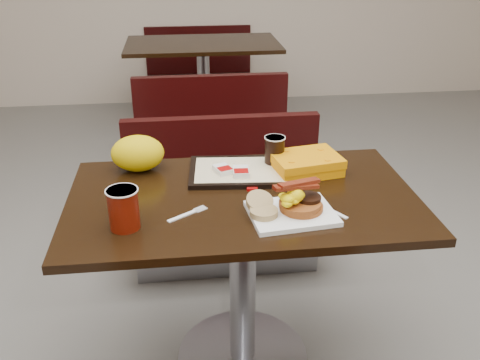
{
  "coord_description": "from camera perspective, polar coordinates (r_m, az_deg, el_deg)",
  "views": [
    {
      "loc": [
        -0.2,
        -1.6,
        1.6
      ],
      "look_at": [
        -0.01,
        -0.02,
        0.82
      ],
      "focal_mm": 39.47,
      "sensor_mm": 36.0,
      "label": 1
    }
  ],
  "objects": [
    {
      "name": "floor",
      "position": [
        2.27,
        0.27,
        -18.71
      ],
      "size": [
        6.0,
        7.0,
        0.01
      ],
      "primitive_type": "cube",
      "color": "slate",
      "rests_on": "ground"
    },
    {
      "name": "coffee_cup_near",
      "position": [
        1.64,
        -12.47,
        -3.07
      ],
      "size": [
        0.12,
        0.12,
        0.13
      ],
      "primitive_type": "cylinder",
      "rotation": [
        0.0,
        0.0,
        0.35
      ],
      "color": "maroon",
      "rests_on": "table_near"
    },
    {
      "name": "clamshell",
      "position": [
        2.0,
        7.14,
        1.77
      ],
      "size": [
        0.27,
        0.23,
        0.07
      ],
      "primitive_type": "cube",
      "rotation": [
        0.0,
        0.0,
        0.18
      ],
      "color": "orange",
      "rests_on": "table_near"
    },
    {
      "name": "scrambled_eggs",
      "position": [
        1.67,
        5.99,
        -1.8
      ],
      "size": [
        0.12,
        0.11,
        0.05
      ],
      "primitive_type": "ellipsoid",
      "rotation": [
        0.0,
        0.0,
        -0.33
      ],
      "color": "#FFF005",
      "rests_on": "pancake_stack"
    },
    {
      "name": "paper_bag",
      "position": [
        2.02,
        -11.0,
        2.86
      ],
      "size": [
        0.23,
        0.19,
        0.14
      ],
      "primitive_type": "ellipsoid",
      "rotation": [
        0.0,
        0.0,
        0.25
      ],
      "color": "yellow",
      "rests_on": "table_near"
    },
    {
      "name": "table_far",
      "position": [
        4.38,
        -3.92,
        9.8
      ],
      "size": [
        1.2,
        0.7,
        0.75
      ],
      "primitive_type": null,
      "color": "black",
      "rests_on": "floor"
    },
    {
      "name": "muffin_top",
      "position": [
        1.7,
        2.13,
        -2.34
      ],
      "size": [
        0.11,
        0.11,
        0.05
      ],
      "primitive_type": "cylinder",
      "rotation": [
        0.38,
        0.0,
        0.25
      ],
      "color": "tan",
      "rests_on": "platter"
    },
    {
      "name": "pancake_stack",
      "position": [
        1.71,
        6.64,
        -2.7
      ],
      "size": [
        0.18,
        0.18,
        0.03
      ],
      "primitive_type": "cylinder",
      "rotation": [
        0.0,
        0.0,
        0.29
      ],
      "color": "brown",
      "rests_on": "platter"
    },
    {
      "name": "table_near",
      "position": [
        2.02,
        0.29,
        -11.15
      ],
      "size": [
        1.2,
        0.7,
        0.75
      ],
      "primitive_type": null,
      "color": "black",
      "rests_on": "floor"
    },
    {
      "name": "hashbrown_sleeve_right",
      "position": [
        1.93,
        0.1,
        0.91
      ],
      "size": [
        0.06,
        0.08,
        0.02
      ],
      "primitive_type": "cube",
      "rotation": [
        0.0,
        0.0,
        -0.05
      ],
      "color": "silver",
      "rests_on": "tray"
    },
    {
      "name": "tray",
      "position": [
        1.98,
        -0.04,
        0.94
      ],
      "size": [
        0.39,
        0.29,
        0.02
      ],
      "primitive_type": "cube",
      "rotation": [
        0.0,
        0.0,
        -0.08
      ],
      "color": "black",
      "rests_on": "table_near"
    },
    {
      "name": "bacon_strips",
      "position": [
        1.67,
        6.09,
        -0.65
      ],
      "size": [
        0.17,
        0.11,
        0.01
      ],
      "primitive_type": null,
      "rotation": [
        0.0,
        0.0,
        0.31
      ],
      "color": "#470B05",
      "rests_on": "scrambled_eggs"
    },
    {
      "name": "bench_far_n",
      "position": [
        5.06,
        -4.37,
        11.83
      ],
      "size": [
        1.0,
        0.46,
        0.72
      ],
      "primitive_type": null,
      "color": "black",
      "rests_on": "floor"
    },
    {
      "name": "muffin_bottom",
      "position": [
        1.67,
        2.59,
        -3.5
      ],
      "size": [
        0.11,
        0.11,
        0.02
      ],
      "primitive_type": "cylinder",
      "rotation": [
        0.0,
        0.0,
        -0.31
      ],
      "color": "tan",
      "rests_on": "platter"
    },
    {
      "name": "hashbrown_sleeve_left",
      "position": [
        1.95,
        -1.86,
        1.15
      ],
      "size": [
        0.08,
        0.09,
        0.02
      ],
      "primitive_type": "cube",
      "rotation": [
        0.0,
        0.0,
        0.37
      ],
      "color": "silver",
      "rests_on": "tray"
    },
    {
      "name": "fork",
      "position": [
        1.7,
        -6.3,
        -3.91
      ],
      "size": [
        0.14,
        0.1,
        0.0
      ],
      "primitive_type": null,
      "rotation": [
        0.0,
        0.0,
        0.59
      ],
      "color": "white",
      "rests_on": "table_near"
    },
    {
      "name": "condiment_syrup",
      "position": [
        1.91,
        -1.97,
        -0.16
      ],
      "size": [
        0.05,
        0.04,
        0.01
      ],
      "primitive_type": "cube",
      "rotation": [
        0.0,
        0.0,
        0.41
      ],
      "color": "#C46708",
      "rests_on": "table_near"
    },
    {
      "name": "coffee_cup_far",
      "position": [
        2.01,
        3.76,
        3.27
      ],
      "size": [
        0.08,
        0.08,
        0.1
      ],
      "primitive_type": "cylinder",
      "rotation": [
        0.0,
        0.0,
        0.06
      ],
      "color": "black",
      "rests_on": "tray"
    },
    {
      "name": "bench_near_n",
      "position": [
        2.62,
        -1.58,
        -2.16
      ],
      "size": [
        1.0,
        0.46,
        0.72
      ],
      "primitive_type": null,
      "color": "black",
      "rests_on": "floor"
    },
    {
      "name": "condiment_ketchup",
      "position": [
        1.86,
        1.33,
        -0.92
      ],
      "size": [
        0.04,
        0.03,
        0.01
      ],
      "primitive_type": "cube",
      "rotation": [
        0.0,
        0.0,
        -0.15
      ],
      "color": "#8C0504",
      "rests_on": "table_near"
    },
    {
      "name": "knife",
      "position": [
        1.76,
        9.58,
        -3.13
      ],
      "size": [
        0.09,
        0.14,
        0.0
      ],
      "primitive_type": "cube",
      "rotation": [
        0.0,
        0.0,
        -1.0
      ],
      "color": "white",
      "rests_on": "table_near"
    },
    {
      "name": "platter",
      "position": [
        1.7,
        5.6,
        -3.61
      ],
      "size": [
        0.29,
        0.24,
        0.02
      ],
      "primitive_type": "cube",
      "rotation": [
        0.0,
        0.0,
        0.11
      ],
      "color": "white",
      "rests_on": "table_near"
    },
    {
      "name": "sausage_patty",
      "position": [
        1.71,
        7.44,
        -1.91
      ],
      "size": [
        0.09,
        0.09,
        0.01
      ],
      "primitive_type": "cylinder",
      "rotation": [
        0.0,
        0.0,
        -0.07
      ],
      "color": "black",
      "rests_on": "pancake_stack"
    },
    {
      "name": "bench_far_s",
      "position": [
        3.72,
        -3.3,
        6.57
      ],
      "size": [
        1.0,
        0.46,
        0.72
      ],
      "primitive_type": null,
      "color": "black",
      "rests_on": "floor"
    }
  ]
}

